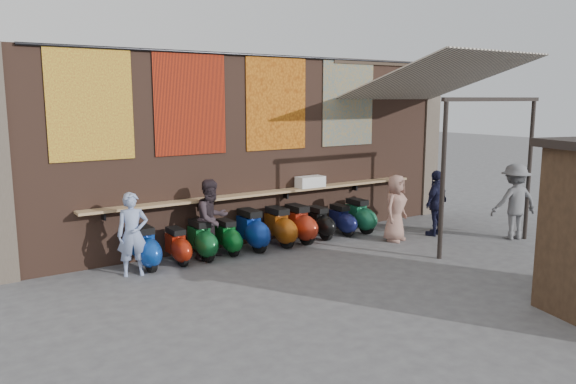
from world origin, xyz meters
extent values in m
plane|color=#474749|center=(0.00, 0.00, 0.00)|extent=(70.00, 70.00, 0.00)
cube|color=brown|center=(0.00, 2.70, 2.00)|extent=(10.00, 0.40, 4.00)
cube|color=#4C4238|center=(5.20, 2.70, 2.00)|extent=(0.50, 0.50, 4.00)
cube|color=#9E7A51|center=(0.00, 2.33, 1.10)|extent=(8.00, 0.32, 0.05)
cube|color=white|center=(1.08, 2.30, 1.25)|extent=(0.65, 0.31, 0.24)
cube|color=#9D3716|center=(-3.60, 2.48, 3.00)|extent=(1.50, 0.02, 2.00)
cube|color=red|center=(-1.70, 2.48, 3.00)|extent=(1.50, 0.02, 2.00)
cube|color=#C86F19|center=(0.30, 2.48, 3.00)|extent=(1.50, 0.02, 2.00)
cube|color=#246187|center=(2.30, 2.48, 3.00)|extent=(1.50, 0.02, 2.00)
cylinder|color=black|center=(0.00, 2.47, 3.98)|extent=(9.50, 0.06, 0.06)
imported|color=#8698C3|center=(-3.21, 1.72, 0.74)|extent=(0.61, 0.48, 1.49)
imported|color=#2D2328|center=(-1.56, 1.93, 0.78)|extent=(0.89, 0.77, 1.56)
imported|color=black|center=(3.51, 0.76, 0.75)|extent=(0.94, 0.58, 1.50)
imported|color=slate|center=(4.68, -0.44, 0.84)|extent=(1.24, 0.96, 1.69)
imported|color=#9E7264|center=(2.36, 0.90, 0.73)|extent=(0.83, 0.68, 1.47)
cube|color=beige|center=(3.50, 0.90, 3.55)|extent=(3.20, 3.28, 0.97)
cube|color=#33261C|center=(3.50, 2.49, 3.95)|extent=(3.30, 0.08, 0.12)
cube|color=black|center=(3.50, -0.60, 3.08)|extent=(3.00, 0.08, 0.08)
cylinder|color=black|center=(2.10, -0.60, 1.55)|extent=(0.09, 0.09, 3.10)
cylinder|color=black|center=(4.90, -0.60, 1.55)|extent=(0.09, 0.09, 3.10)
camera|label=1|loc=(-6.30, -7.76, 3.10)|focal=35.00mm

